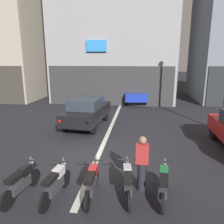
{
  "coord_description": "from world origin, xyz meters",
  "views": [
    {
      "loc": [
        1.57,
        -7.49,
        3.77
      ],
      "look_at": [
        0.34,
        2.0,
        1.4
      ],
      "focal_mm": 34.62,
      "sensor_mm": 36.0,
      "label": 1
    }
  ],
  "objects_px": {
    "motorcycle_black_row_leftmost": "(21,181)",
    "motorcycle_red_row_centre": "(92,182)",
    "motorcycle_white_row_left_mid": "(56,183)",
    "motorcycle_green_row_rightmost": "(163,184)",
    "car_black_crossing_near": "(87,111)",
    "person_by_motorcycles": "(142,163)",
    "motorcycle_silver_row_right_mid": "(128,181)",
    "car_blue_down_street": "(134,93)"
  },
  "relations": [
    {
      "from": "car_blue_down_street",
      "to": "motorcycle_green_row_rightmost",
      "type": "height_order",
      "value": "car_blue_down_street"
    },
    {
      "from": "motorcycle_white_row_left_mid",
      "to": "motorcycle_green_row_rightmost",
      "type": "bearing_deg",
      "value": 6.79
    },
    {
      "from": "car_blue_down_street",
      "to": "motorcycle_red_row_centre",
      "type": "xyz_separation_m",
      "value": [
        -0.74,
        -13.61,
        -0.43
      ]
    },
    {
      "from": "car_blue_down_street",
      "to": "person_by_motorcycles",
      "type": "height_order",
      "value": "person_by_motorcycles"
    },
    {
      "from": "motorcycle_black_row_leftmost",
      "to": "motorcycle_white_row_left_mid",
      "type": "distance_m",
      "value": 0.98
    },
    {
      "from": "motorcycle_red_row_centre",
      "to": "motorcycle_silver_row_right_mid",
      "type": "xyz_separation_m",
      "value": [
        0.97,
        0.14,
        0.0
      ]
    },
    {
      "from": "car_blue_down_street",
      "to": "motorcycle_green_row_rightmost",
      "type": "bearing_deg",
      "value": -84.83
    },
    {
      "from": "car_blue_down_street",
      "to": "motorcycle_black_row_leftmost",
      "type": "bearing_deg",
      "value": -100.97
    },
    {
      "from": "motorcycle_silver_row_right_mid",
      "to": "person_by_motorcycles",
      "type": "xyz_separation_m",
      "value": [
        0.38,
        0.35,
        0.4
      ]
    },
    {
      "from": "motorcycle_green_row_rightmost",
      "to": "motorcycle_red_row_centre",
      "type": "bearing_deg",
      "value": -175.19
    },
    {
      "from": "motorcycle_white_row_left_mid",
      "to": "motorcycle_red_row_centre",
      "type": "relative_size",
      "value": 1.0
    },
    {
      "from": "motorcycle_black_row_leftmost",
      "to": "motorcycle_red_row_centre",
      "type": "relative_size",
      "value": 1.0
    },
    {
      "from": "car_blue_down_street",
      "to": "motorcycle_white_row_left_mid",
      "type": "distance_m",
      "value": 13.9
    },
    {
      "from": "motorcycle_black_row_leftmost",
      "to": "person_by_motorcycles",
      "type": "height_order",
      "value": "person_by_motorcycles"
    },
    {
      "from": "motorcycle_white_row_left_mid",
      "to": "car_blue_down_street",
      "type": "bearing_deg",
      "value": 82.94
    },
    {
      "from": "motorcycle_red_row_centre",
      "to": "motorcycle_green_row_rightmost",
      "type": "bearing_deg",
      "value": 4.81
    },
    {
      "from": "motorcycle_silver_row_right_mid",
      "to": "person_by_motorcycles",
      "type": "bearing_deg",
      "value": 42.44
    },
    {
      "from": "motorcycle_silver_row_right_mid",
      "to": "motorcycle_green_row_rightmost",
      "type": "relative_size",
      "value": 1.0
    },
    {
      "from": "motorcycle_white_row_left_mid",
      "to": "motorcycle_silver_row_right_mid",
      "type": "xyz_separation_m",
      "value": [
        1.95,
        0.33,
        0.0
      ]
    },
    {
      "from": "motorcycle_white_row_left_mid",
      "to": "motorcycle_silver_row_right_mid",
      "type": "distance_m",
      "value": 1.97
    },
    {
      "from": "car_blue_down_street",
      "to": "motorcycle_white_row_left_mid",
      "type": "height_order",
      "value": "car_blue_down_street"
    },
    {
      "from": "car_blue_down_street",
      "to": "person_by_motorcycles",
      "type": "relative_size",
      "value": 2.57
    },
    {
      "from": "car_black_crossing_near",
      "to": "motorcycle_silver_row_right_mid",
      "type": "height_order",
      "value": "car_black_crossing_near"
    },
    {
      "from": "car_blue_down_street",
      "to": "motorcycle_green_row_rightmost",
      "type": "distance_m",
      "value": 13.51
    },
    {
      "from": "car_black_crossing_near",
      "to": "person_by_motorcycles",
      "type": "distance_m",
      "value": 6.67
    },
    {
      "from": "motorcycle_black_row_leftmost",
      "to": "motorcycle_green_row_rightmost",
      "type": "distance_m",
      "value": 3.92
    },
    {
      "from": "car_black_crossing_near",
      "to": "motorcycle_silver_row_right_mid",
      "type": "xyz_separation_m",
      "value": [
        2.69,
        -6.27,
        -0.43
      ]
    },
    {
      "from": "motorcycle_white_row_left_mid",
      "to": "motorcycle_green_row_rightmost",
      "type": "relative_size",
      "value": 1.0
    },
    {
      "from": "car_blue_down_street",
      "to": "motorcycle_red_row_centre",
      "type": "relative_size",
      "value": 2.57
    },
    {
      "from": "motorcycle_black_row_leftmost",
      "to": "car_blue_down_street",
      "type": "bearing_deg",
      "value": 79.03
    },
    {
      "from": "car_black_crossing_near",
      "to": "motorcycle_green_row_rightmost",
      "type": "height_order",
      "value": "car_black_crossing_near"
    },
    {
      "from": "motorcycle_white_row_left_mid",
      "to": "motorcycle_green_row_rightmost",
      "type": "xyz_separation_m",
      "value": [
        2.93,
        0.35,
        0.0
      ]
    },
    {
      "from": "car_black_crossing_near",
      "to": "motorcycle_silver_row_right_mid",
      "type": "relative_size",
      "value": 2.55
    },
    {
      "from": "car_blue_down_street",
      "to": "motorcycle_black_row_leftmost",
      "type": "relative_size",
      "value": 2.58
    },
    {
      "from": "motorcycle_black_row_leftmost",
      "to": "motorcycle_silver_row_right_mid",
      "type": "xyz_separation_m",
      "value": [
        2.92,
        0.38,
        0.0
      ]
    },
    {
      "from": "car_black_crossing_near",
      "to": "motorcycle_green_row_rightmost",
      "type": "relative_size",
      "value": 2.55
    },
    {
      "from": "car_black_crossing_near",
      "to": "person_by_motorcycles",
      "type": "xyz_separation_m",
      "value": [
        3.08,
        -5.92,
        -0.03
      ]
    },
    {
      "from": "motorcycle_red_row_centre",
      "to": "motorcycle_black_row_leftmost",
      "type": "bearing_deg",
      "value": -172.97
    },
    {
      "from": "motorcycle_red_row_centre",
      "to": "motorcycle_silver_row_right_mid",
      "type": "distance_m",
      "value": 0.98
    },
    {
      "from": "motorcycle_black_row_leftmost",
      "to": "person_by_motorcycles",
      "type": "xyz_separation_m",
      "value": [
        3.31,
        0.74,
        0.4
      ]
    },
    {
      "from": "motorcycle_black_row_leftmost",
      "to": "motorcycle_red_row_centre",
      "type": "xyz_separation_m",
      "value": [
        1.95,
        0.24,
        0.0
      ]
    },
    {
      "from": "car_black_crossing_near",
      "to": "person_by_motorcycles",
      "type": "height_order",
      "value": "person_by_motorcycles"
    }
  ]
}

